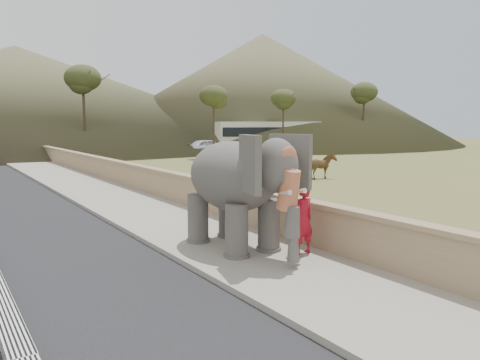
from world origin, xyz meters
The scene contains 11 objects.
ground centered at (0.00, 0.00, 0.00)m, with size 160.00×160.00×0.00m, color olive.
walkway centered at (0.00, 10.00, 0.07)m, with size 3.00×120.00×0.15m, color #9E9687.
parapet centered at (1.65, 10.00, 0.55)m, with size 0.30×120.00×1.10m, color tan.
cow centered at (11.62, 12.97, 0.69)m, with size 0.75×1.64×1.39m, color brown.
distant_car centered at (16.41, 33.90, 0.72)m, with size 1.70×4.23×1.44m, color silver.
bus_white centered at (23.16, 33.30, 1.55)m, with size 2.50×11.00×3.10m, color silver.
bus_orange centered at (28.61, 33.40, 1.55)m, with size 2.50×11.00×3.10m, color gold.
hill_right centered at (36.00, 52.00, 8.00)m, with size 56.00×56.00×16.00m, color brown.
hill_far centered at (5.00, 70.00, 7.00)m, with size 80.00×80.00×14.00m, color brown.
elephant_and_man centered at (0.02, 3.55, 1.44)m, with size 2.21×3.66×2.60m.
trees centered at (5.52, 31.72, 3.65)m, with size 47.00×41.53×8.22m.
Camera 1 is at (-5.74, -5.50, 3.04)m, focal length 35.00 mm.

